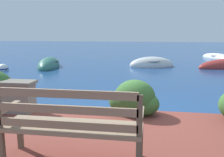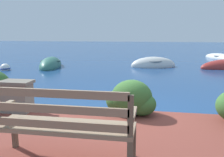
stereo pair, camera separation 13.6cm
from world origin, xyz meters
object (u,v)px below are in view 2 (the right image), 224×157
at_px(rowboat_outer, 221,58).
at_px(park_bench, 63,123).
at_px(rowboat_mid, 153,65).
at_px(rowboat_nearest, 51,66).
at_px(mooring_buoy, 5,68).

bearing_deg(rowboat_outer, park_bench, 136.43).
distance_m(park_bench, rowboat_outer, 15.48).
xyz_separation_m(park_bench, rowboat_outer, (5.27, 14.54, -0.65)).
xyz_separation_m(rowboat_mid, rowboat_outer, (4.32, 4.46, -0.02)).
distance_m(rowboat_nearest, mooring_buoy, 2.12).
height_order(rowboat_nearest, rowboat_mid, rowboat_mid).
height_order(park_bench, mooring_buoy, park_bench).
xyz_separation_m(rowboat_nearest, rowboat_mid, (5.09, 0.95, 0.00)).
relative_size(rowboat_nearest, rowboat_outer, 0.89).
xyz_separation_m(park_bench, rowboat_nearest, (-4.15, 9.13, -0.63)).
bearing_deg(rowboat_nearest, park_bench, -167.21).
bearing_deg(rowboat_mid, mooring_buoy, 2.66).
xyz_separation_m(rowboat_outer, mooring_buoy, (-11.09, -6.72, 0.02)).
bearing_deg(rowboat_outer, rowboat_nearest, 96.23).
relative_size(rowboat_mid, rowboat_outer, 0.76).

